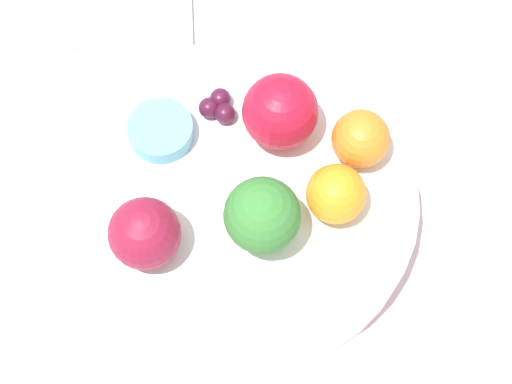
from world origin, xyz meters
name	(u,v)px	position (x,y,z in m)	size (l,w,h in m)	color
ground_plane	(256,223)	(0.00, 0.00, 0.00)	(6.00, 6.00, 0.00)	gray
table_surface	(256,219)	(0.00, 0.00, 0.01)	(1.20, 1.20, 0.02)	silver
bowl	(256,206)	(0.00, 0.00, 0.04)	(0.26, 0.26, 0.04)	white
broccoli	(262,216)	(-0.03, -0.01, 0.10)	(0.06, 0.06, 0.07)	#8CB76B
apple_red	(285,113)	(0.06, 0.00, 0.09)	(0.06, 0.06, 0.06)	#B7142D
apple_green	(145,233)	(-0.06, 0.07, 0.09)	(0.06, 0.06, 0.06)	maroon
orange_front	(361,139)	(0.06, -0.07, 0.08)	(0.05, 0.05, 0.05)	orange
orange_back	(336,194)	(0.01, -0.06, 0.08)	(0.05, 0.05, 0.05)	orange
grape_cluster	(218,107)	(0.06, 0.05, 0.07)	(0.03, 0.03, 0.02)	#47142D
small_cup	(161,131)	(0.03, 0.09, 0.07)	(0.05, 0.05, 0.02)	#66B2DB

